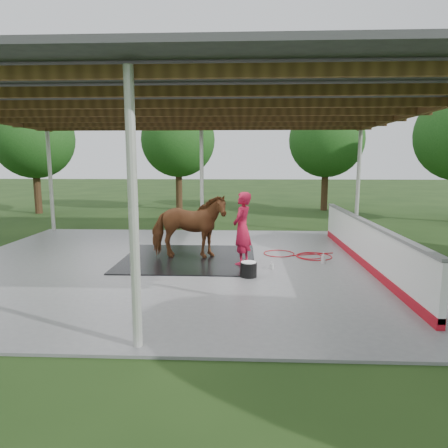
{
  "coord_description": "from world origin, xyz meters",
  "views": [
    {
      "loc": [
        1.47,
        -10.03,
        2.67
      ],
      "look_at": [
        1.03,
        -0.02,
        1.09
      ],
      "focal_mm": 32.0,
      "sensor_mm": 36.0,
      "label": 1
    }
  ],
  "objects_px": {
    "wash_bucket": "(249,269)",
    "handler": "(242,229)",
    "dasher_board": "(365,244)",
    "horse": "(188,226)"
  },
  "relations": [
    {
      "from": "dasher_board",
      "to": "handler",
      "type": "height_order",
      "value": "handler"
    },
    {
      "from": "horse",
      "to": "handler",
      "type": "relative_size",
      "value": 1.1
    },
    {
      "from": "wash_bucket",
      "to": "handler",
      "type": "bearing_deg",
      "value": 97.76
    },
    {
      "from": "dasher_board",
      "to": "horse",
      "type": "xyz_separation_m",
      "value": [
        -4.55,
        0.47,
        0.35
      ]
    },
    {
      "from": "dasher_board",
      "to": "handler",
      "type": "relative_size",
      "value": 4.3
    },
    {
      "from": "dasher_board",
      "to": "wash_bucket",
      "type": "distance_m",
      "value": 3.2
    },
    {
      "from": "dasher_board",
      "to": "horse",
      "type": "distance_m",
      "value": 4.58
    },
    {
      "from": "dasher_board",
      "to": "horse",
      "type": "height_order",
      "value": "horse"
    },
    {
      "from": "horse",
      "to": "dasher_board",
      "type": "bearing_deg",
      "value": -97.68
    },
    {
      "from": "dasher_board",
      "to": "wash_bucket",
      "type": "xyz_separation_m",
      "value": [
        -2.95,
        -1.16,
        -0.36
      ]
    }
  ]
}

